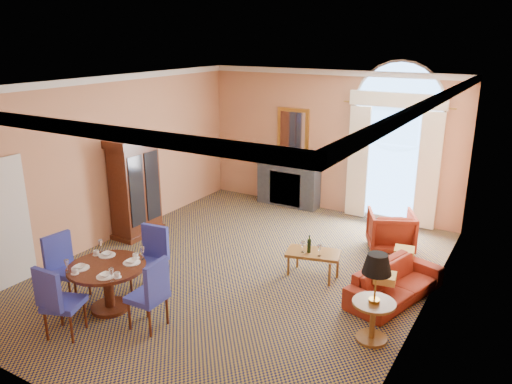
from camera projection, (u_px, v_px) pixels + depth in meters
The scene contains 12 objects.
ground at pixel (241, 271), 8.67m from camera, with size 7.50×7.50×0.00m, color #14173E.
room_envelope at pixel (260, 121), 8.47m from camera, with size 6.04×7.52×3.45m.
armoire at pixel (135, 189), 9.98m from camera, with size 0.58×1.02×2.01m.
dining_table at pixel (108, 277), 7.31m from camera, with size 1.13×1.13×0.91m.
dining_chair_north at pixel (151, 254), 7.91m from camera, with size 0.51×0.52×1.05m.
dining_chair_south at pixel (56, 298), 6.58m from camera, with size 0.60×0.60×1.05m.
dining_chair_east at pixel (152, 290), 6.78m from camera, with size 0.50×0.49×1.05m.
dining_chair_west at pixel (64, 263), 7.61m from camera, with size 0.58×0.58×1.05m.
sofa at pixel (395, 283), 7.71m from camera, with size 1.78×0.69×0.52m, color maroon.
armchair at pixel (391, 231), 9.42m from camera, with size 0.82×0.84×0.77m, color maroon.
coffee_table at pixel (313, 254), 8.35m from camera, with size 0.98×0.70×0.76m.
side_table at pixel (375, 286), 6.48m from camera, with size 0.57×0.57×1.23m.
Camera 1 is at (4.21, -6.63, 3.93)m, focal length 35.00 mm.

